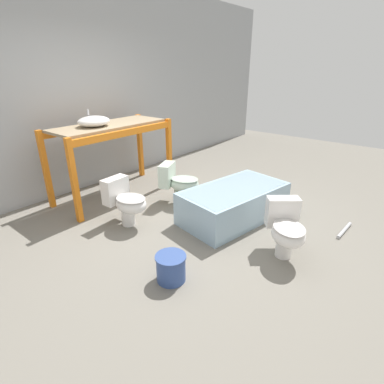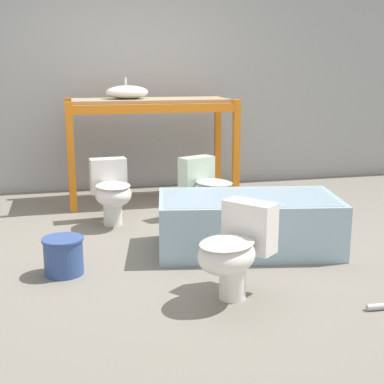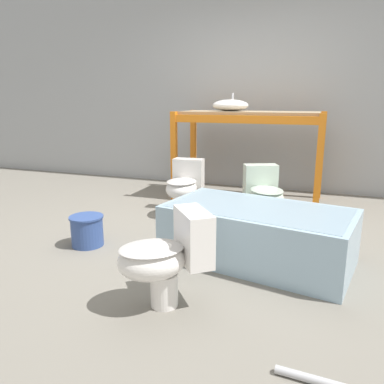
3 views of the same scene
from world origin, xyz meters
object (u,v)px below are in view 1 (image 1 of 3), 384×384
object	(u,v)px
sink_basin	(94,121)
bathtub_main	(234,201)
toilet_far	(179,182)
bucket_white	(171,267)
toilet_near	(126,201)
toilet_extra	(286,228)

from	to	relation	value
sink_basin	bathtub_main	size ratio (longest dim) A/B	0.29
toilet_far	bucket_white	world-z (taller)	toilet_far
toilet_near	toilet_extra	world-z (taller)	same
bathtub_main	toilet_far	size ratio (longest dim) A/B	2.40
toilet_near	toilet_extra	size ratio (longest dim) A/B	0.93
bathtub_main	toilet_extra	world-z (taller)	toilet_extra
sink_basin	toilet_extra	xyz separation A→B (m)	(0.32, -2.74, -0.85)
bathtub_main	bucket_white	size ratio (longest dim) A/B	5.23
bucket_white	bathtub_main	bearing A→B (deg)	8.12
toilet_near	bathtub_main	bearing A→B (deg)	-47.99
bathtub_main	toilet_near	xyz separation A→B (m)	(-1.00, 0.96, 0.08)
bathtub_main	toilet_extra	xyz separation A→B (m)	(-0.40, -0.87, 0.08)
sink_basin	bathtub_main	distance (m)	2.21
bathtub_main	toilet_extra	size ratio (longest dim) A/B	2.40
toilet_far	sink_basin	bearing A→B (deg)	98.35
toilet_far	bucket_white	distance (m)	1.74
toilet_near	bucket_white	bearing A→B (deg)	-115.13
bathtub_main	bucket_white	xyz separation A→B (m)	(-1.45, -0.21, -0.11)
bucket_white	sink_basin	bearing A→B (deg)	70.65
toilet_extra	bucket_white	distance (m)	1.26
bathtub_main	toilet_near	world-z (taller)	toilet_near
toilet_far	toilet_extra	xyz separation A→B (m)	(-0.31, -1.74, 0.00)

